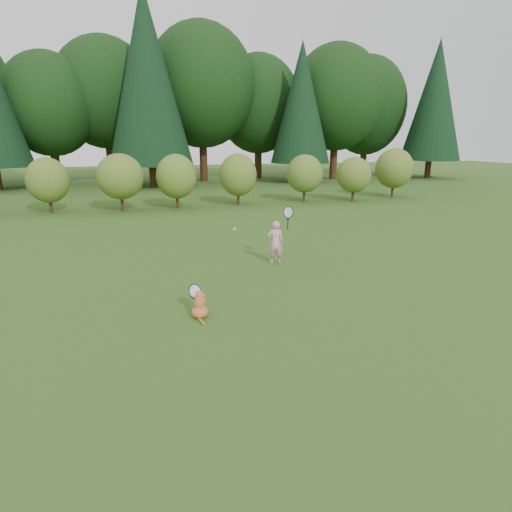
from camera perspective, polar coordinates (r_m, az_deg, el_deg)
name	(u,v)px	position (r m, az deg, el deg)	size (l,w,h in m)	color
ground	(257,299)	(8.79, 0.18, -5.82)	(100.00, 100.00, 0.00)	#2C4C15
shrub_row	(182,178)	(21.08, -9.83, 10.20)	(28.00, 3.00, 2.80)	#5A7223
woodland_backdrop	(161,72)	(31.27, -12.61, 22.84)	(48.00, 10.00, 15.00)	black
child	(276,241)	(11.20, 2.68, 1.98)	(0.65, 0.42, 1.70)	#F793C4
cat	(199,303)	(7.93, -7.57, -6.27)	(0.47, 0.77, 0.69)	#C06525
tennis_ball	(234,229)	(9.69, -2.89, 3.60)	(0.07, 0.07, 0.07)	#C7EB1B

